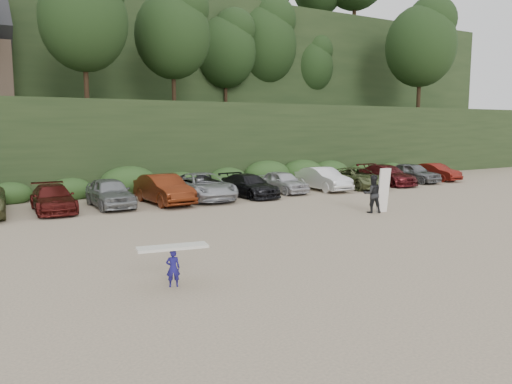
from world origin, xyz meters
TOP-DOWN VIEW (x-y plane):
  - ground at (0.00, 0.00)m, footprint 120.00×120.00m
  - hillside_backdrop at (-0.26, 35.93)m, footprint 90.00×41.50m
  - parked_cars at (1.61, 10.02)m, footprint 39.80×6.31m
  - child_surfer at (-6.73, -4.22)m, footprint 1.95×0.85m
  - adult_surfer at (6.20, 1.63)m, footprint 1.40×1.05m

SIDE VIEW (x-z plane):
  - ground at x=0.00m, z-range 0.00..0.00m
  - parked_cars at x=1.61m, z-range -0.07..1.57m
  - child_surfer at x=-6.73m, z-range 0.20..1.33m
  - adult_surfer at x=6.20m, z-range -0.15..2.09m
  - hillside_backdrop at x=-0.26m, z-range -2.78..25.22m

